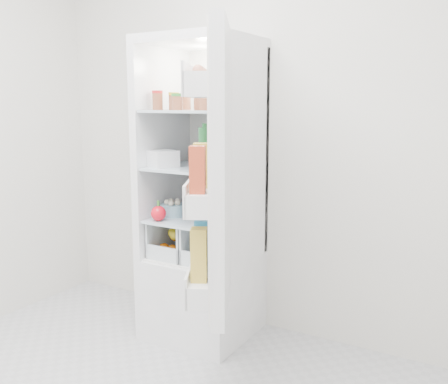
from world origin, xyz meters
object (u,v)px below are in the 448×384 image
Objects in this scene: refrigerator at (206,228)px; fridge_door at (215,177)px; red_cabbage at (225,204)px; mushroom_bowl at (173,210)px.

refrigerator is 1.38× the size of fridge_door.
red_cabbage is 0.32m from mushroom_bowl.
fridge_door is at bearing -39.03° from mushroom_bowl.
fridge_door is (0.32, -0.63, 0.27)m from red_cabbage.
fridge_door is at bearing -63.30° from red_cabbage.
fridge_door is at bearing -54.01° from refrigerator.
red_cabbage is at bearing -0.64° from fridge_door.
refrigerator is 0.20m from red_cabbage.
red_cabbage reaches higher than mushroom_bowl.
mushroom_bowl is 0.12× the size of fridge_door.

